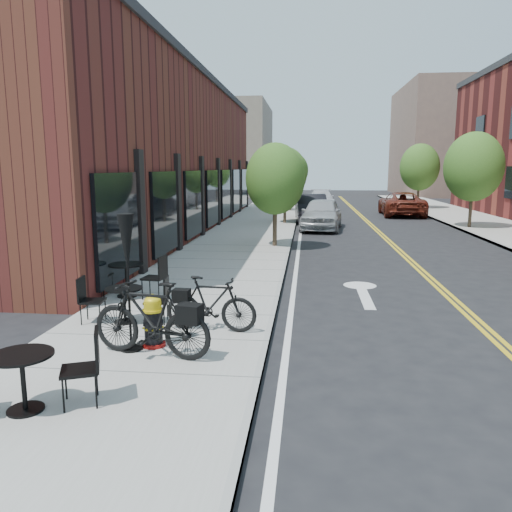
{
  "coord_description": "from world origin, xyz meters",
  "views": [
    {
      "loc": [
        0.62,
        -9.54,
        3.01
      ],
      "look_at": [
        -0.56,
        1.75,
        1.0
      ],
      "focal_mm": 35.0,
      "sensor_mm": 36.0,
      "label": 1
    }
  ],
  "objects": [
    {
      "name": "bistro_set_b",
      "position": [
        -2.8,
        -0.75,
        0.56
      ],
      "size": [
        1.64,
        0.76,
        0.88
      ],
      "rotation": [
        0.0,
        0.0,
        0.1
      ],
      "color": "black",
      "rests_on": "sidewalk_near"
    },
    {
      "name": "parked_car_a",
      "position": [
        1.3,
        15.22,
        0.78
      ],
      "size": [
        2.34,
        4.75,
        1.56
      ],
      "primitive_type": "imported",
      "rotation": [
        0.0,
        0.0,
        -0.11
      ],
      "color": "#A5A9AD",
      "rests_on": "ground"
    },
    {
      "name": "parked_car_c",
      "position": [
        1.6,
        28.86,
        0.68
      ],
      "size": [
        1.97,
        4.74,
        1.37
      ],
      "primitive_type": "imported",
      "rotation": [
        0.0,
        0.0,
        -0.01
      ],
      "color": "silver",
      "rests_on": "ground"
    },
    {
      "name": "building_near",
      "position": [
        -6.5,
        14.0,
        3.5
      ],
      "size": [
        5.0,
        28.0,
        7.0
      ],
      "primitive_type": "cube",
      "color": "#4D1B18",
      "rests_on": "ground"
    },
    {
      "name": "patio_umbrella",
      "position": [
        -2.18,
        -2.13,
        1.7
      ],
      "size": [
        0.36,
        0.36,
        2.2
      ],
      "color": "black",
      "rests_on": "sidewalk_near"
    },
    {
      "name": "bistro_set_a",
      "position": [
        -2.73,
        -4.26,
        0.59
      ],
      "size": [
        1.76,
        1.06,
        0.94
      ],
      "rotation": [
        0.0,
        0.0,
        0.39
      ],
      "color": "black",
      "rests_on": "sidewalk_near"
    },
    {
      "name": "bg_building_right",
      "position": [
        16.0,
        50.0,
        6.0
      ],
      "size": [
        10.0,
        16.0,
        12.0
      ],
      "primitive_type": "cube",
      "color": "brown",
      "rests_on": "ground"
    },
    {
      "name": "tree_near_d",
      "position": [
        -0.6,
        33.0,
        2.79
      ],
      "size": [
        2.4,
        2.4,
        4.11
      ],
      "color": "#382B1E",
      "rests_on": "sidewalk_near"
    },
    {
      "name": "parked_car_b",
      "position": [
        0.8,
        18.78,
        0.77
      ],
      "size": [
        1.94,
        4.8,
        1.55
      ],
      "primitive_type": "imported",
      "rotation": [
        0.0,
        0.0,
        0.07
      ],
      "color": "black",
      "rests_on": "ground"
    },
    {
      "name": "sidewalk_near",
      "position": [
        -2.0,
        10.0,
        0.06
      ],
      "size": [
        4.0,
        70.0,
        0.12
      ],
      "primitive_type": "cube",
      "color": "#9E9B93",
      "rests_on": "ground"
    },
    {
      "name": "bicycle_left",
      "position": [
        -1.76,
        -2.37,
        0.72
      ],
      "size": [
        2.07,
        0.97,
        1.2
      ],
      "primitive_type": "imported",
      "rotation": [
        0.0,
        0.0,
        -1.78
      ],
      "color": "black",
      "rests_on": "sidewalk_near"
    },
    {
      "name": "bg_building_left",
      "position": [
        -8.0,
        48.0,
        5.0
      ],
      "size": [
        8.0,
        14.0,
        10.0
      ],
      "primitive_type": "cube",
      "color": "#726656",
      "rests_on": "ground"
    },
    {
      "name": "tree_near_b",
      "position": [
        -0.6,
        17.0,
        2.71
      ],
      "size": [
        2.3,
        2.3,
        3.98
      ],
      "color": "#382B1E",
      "rests_on": "sidewalk_near"
    },
    {
      "name": "tree_near_a",
      "position": [
        -0.6,
        9.0,
        2.6
      ],
      "size": [
        2.2,
        2.2,
        3.81
      ],
      "color": "#382B1E",
      "rests_on": "sidewalk_near"
    },
    {
      "name": "ground",
      "position": [
        0.0,
        0.0,
        0.0
      ],
      "size": [
        120.0,
        120.0,
        0.0
      ],
      "primitive_type": "plane",
      "color": "black",
      "rests_on": "ground"
    },
    {
      "name": "tree_far_b",
      "position": [
        8.6,
        16.0,
        3.06
      ],
      "size": [
        2.8,
        2.8,
        4.62
      ],
      "color": "#382B1E",
      "rests_on": "sidewalk_far"
    },
    {
      "name": "bistro_set_c",
      "position": [
        -3.45,
        1.13,
        0.61
      ],
      "size": [
        1.85,
        0.88,
        0.98
      ],
      "rotation": [
        0.0,
        0.0,
        -0.12
      ],
      "color": "black",
      "rests_on": "sidewalk_near"
    },
    {
      "name": "tree_near_c",
      "position": [
        -0.6,
        25.0,
        2.53
      ],
      "size": [
        2.1,
        2.1,
        3.67
      ],
      "color": "#382B1E",
      "rests_on": "sidewalk_near"
    },
    {
      "name": "bicycle_right",
      "position": [
        -1.07,
        -1.06,
        0.62
      ],
      "size": [
        1.7,
        0.62,
        1.0
      ],
      "primitive_type": "imported",
      "rotation": [
        0.0,
        0.0,
        1.48
      ],
      "color": "black",
      "rests_on": "sidewalk_near"
    },
    {
      "name": "parked_car_far",
      "position": [
        6.55,
        23.07,
        0.75
      ],
      "size": [
        2.7,
        5.52,
        1.51
      ],
      "primitive_type": "imported",
      "rotation": [
        0.0,
        0.0,
        3.11
      ],
      "color": "maroon",
      "rests_on": "ground"
    },
    {
      "name": "fire_hydrant",
      "position": [
        -1.87,
        -1.93,
        0.53
      ],
      "size": [
        0.47,
        0.47,
        0.88
      ],
      "rotation": [
        0.0,
        0.0,
        0.28
      ],
      "color": "maroon",
      "rests_on": "sidewalk_near"
    },
    {
      "name": "tree_far_c",
      "position": [
        8.6,
        28.0,
        3.06
      ],
      "size": [
        2.8,
        2.8,
        4.62
      ],
      "color": "#382B1E",
      "rests_on": "sidewalk_far"
    }
  ]
}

